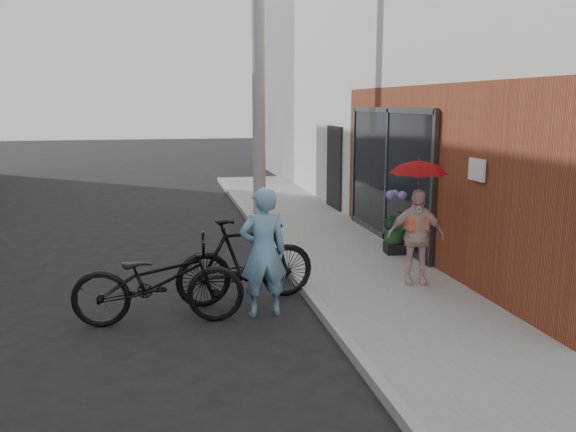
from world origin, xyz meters
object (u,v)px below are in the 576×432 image
object	(u,v)px
utility_pole	(258,65)
bike_left	(158,281)
bike_right	(246,260)
officer	(263,252)
kimono_woman	(416,236)
planter	(395,248)

from	to	relation	value
utility_pole	bike_left	world-z (taller)	utility_pole
bike_left	bike_right	world-z (taller)	bike_right
officer	kimono_woman	world-z (taller)	officer
bike_left	bike_right	size ratio (longest dim) A/B	1.07
officer	kimono_woman	xyz separation A→B (m)	(2.33, 0.58, -0.02)
planter	bike_right	bearing A→B (deg)	-148.65
kimono_woman	utility_pole	bearing A→B (deg)	121.03
utility_pole	bike_left	size ratio (longest dim) A/B	3.34
utility_pole	bike_left	bearing A→B (deg)	-110.46
officer	planter	xyz separation A→B (m)	(2.72, 2.31, -0.62)
bike_left	kimono_woman	xyz separation A→B (m)	(3.65, 0.63, 0.26)
utility_pole	bike_right	bearing A→B (deg)	-101.02
planter	kimono_woman	bearing A→B (deg)	-102.59
kimono_woman	bike_right	bearing A→B (deg)	-164.03
kimono_woman	officer	bearing A→B (deg)	-150.29
bike_left	officer	bearing A→B (deg)	-84.82
bike_left	planter	bearing A→B (deg)	-56.77
bike_right	planter	size ratio (longest dim) A/B	5.58
bike_right	bike_left	bearing A→B (deg)	107.02
utility_pole	officer	size ratio (longest dim) A/B	4.18
utility_pole	kimono_woman	size ratio (longest dim) A/B	5.05
kimono_woman	bike_left	bearing A→B (deg)	-154.42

